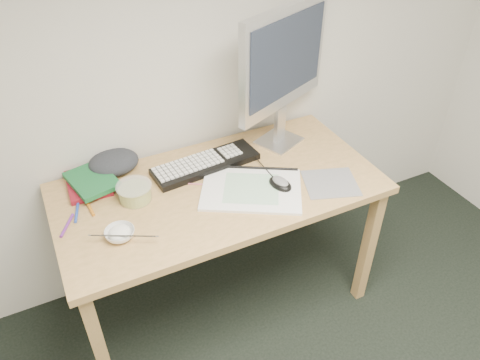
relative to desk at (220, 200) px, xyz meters
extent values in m
plane|color=beige|center=(0.00, 0.37, 0.63)|extent=(3.60, 0.00, 3.60)
cube|color=tan|center=(-0.65, -0.30, -0.31)|extent=(0.05, 0.05, 0.71)
cube|color=tan|center=(0.65, -0.30, -0.31)|extent=(0.05, 0.05, 0.71)
cube|color=tan|center=(-0.65, 0.30, -0.31)|extent=(0.05, 0.05, 0.71)
cube|color=tan|center=(0.65, 0.30, -0.31)|extent=(0.05, 0.05, 0.71)
cube|color=tan|center=(0.00, 0.00, 0.06)|extent=(1.40, 0.70, 0.03)
cube|color=slate|center=(0.44, -0.20, 0.08)|extent=(0.28, 0.27, 0.00)
cube|color=white|center=(0.11, -0.09, 0.09)|extent=(0.51, 0.47, 0.01)
cube|color=black|center=(0.00, 0.16, 0.10)|extent=(0.50, 0.20, 0.03)
cube|color=silver|center=(0.41, 0.19, 0.09)|extent=(0.25, 0.24, 0.01)
cube|color=silver|center=(0.41, 0.19, 0.18)|extent=(0.07, 0.05, 0.19)
cube|color=silver|center=(0.41, 0.19, 0.51)|extent=(0.53, 0.26, 0.46)
cube|color=black|center=(0.41, 0.19, 0.52)|extent=(0.47, 0.21, 0.36)
ellipsoid|color=black|center=(0.23, -0.13, 0.11)|extent=(0.10, 0.13, 0.04)
imported|color=white|center=(-0.47, -0.13, 0.10)|extent=(0.13, 0.13, 0.04)
cylinder|color=silver|center=(-0.46, -0.17, 0.12)|extent=(0.23, 0.13, 0.02)
cylinder|color=#E5D550|center=(-0.35, 0.07, 0.12)|extent=(0.17, 0.17, 0.07)
cube|color=maroon|center=(-0.51, 0.25, 0.09)|extent=(0.18, 0.24, 0.02)
cube|color=#175C2D|center=(-0.49, 0.23, 0.12)|extent=(0.22, 0.27, 0.02)
ellipsoid|color=#272A2F|center=(-0.38, 0.31, 0.12)|extent=(0.20, 0.17, 0.08)
cylinder|color=#CB6579|center=(-0.05, 0.03, 0.09)|extent=(0.15, 0.09, 0.01)
cylinder|color=#A58757|center=(-0.02, 0.08, 0.09)|extent=(0.14, 0.16, 0.01)
cylinder|color=black|center=(0.11, 0.08, 0.09)|extent=(0.18, 0.06, 0.01)
cylinder|color=#2144B5|center=(-0.59, 0.09, 0.09)|extent=(0.04, 0.12, 0.01)
cylinder|color=orange|center=(-0.54, 0.10, 0.09)|extent=(0.02, 0.13, 0.01)
cylinder|color=#642486|center=(-0.64, 0.02, 0.09)|extent=(0.07, 0.12, 0.01)
camera|label=1|loc=(-0.62, -1.47, 1.33)|focal=35.00mm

